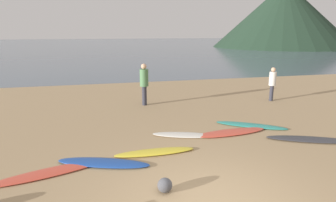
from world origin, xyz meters
TOP-DOWN VIEW (x-y plane):
  - ground_plane at (0.00, 10.00)m, footprint 120.00×120.00m
  - ocean_water at (0.00, 63.68)m, footprint 140.00×100.00m
  - headland_hill at (33.70, 46.83)m, footprint 26.40×26.40m
  - surfboard_0 at (-3.10, 2.16)m, footprint 2.61×1.22m
  - surfboard_1 at (-1.86, 2.36)m, footprint 2.37×1.33m
  - surfboard_2 at (-0.50, 2.69)m, footprint 2.17×0.45m
  - surfboard_3 at (0.65, 3.77)m, footprint 2.05×1.13m
  - surfboard_4 at (2.17, 3.63)m, footprint 2.51×0.81m
  - surfboard_5 at (3.16, 4.12)m, footprint 2.28×1.72m
  - surfboard_6 at (4.22, 2.48)m, footprint 2.57×1.47m
  - person_0 at (5.97, 7.28)m, footprint 0.32×0.32m
  - person_1 at (0.07, 7.89)m, footprint 0.37×0.37m
  - beach_rock_far at (-0.67, 0.77)m, footprint 0.31×0.31m

SIDE VIEW (x-z plane):
  - ground_plane at x=0.00m, z-range -0.20..0.00m
  - ocean_water at x=0.00m, z-range 0.00..0.00m
  - surfboard_0 at x=-3.10m, z-range 0.00..0.07m
  - surfboard_5 at x=3.16m, z-range 0.00..0.07m
  - surfboard_3 at x=0.65m, z-range 0.00..0.07m
  - surfboard_4 at x=2.17m, z-range 0.00..0.08m
  - surfboard_6 at x=4.22m, z-range 0.00..0.08m
  - surfboard_1 at x=-1.86m, z-range 0.00..0.09m
  - surfboard_2 at x=-0.50m, z-range 0.00..0.09m
  - beach_rock_far at x=-0.67m, z-range 0.00..0.31m
  - person_0 at x=5.97m, z-range 0.14..1.71m
  - person_1 at x=0.07m, z-range 0.16..1.99m
  - headland_hill at x=33.70m, z-range 0.00..12.16m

